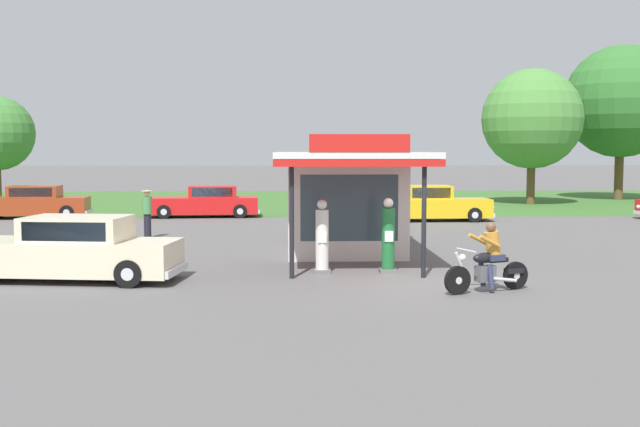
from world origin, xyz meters
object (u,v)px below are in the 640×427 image
(parked_car_back_row_centre_left, at_px, (205,203))
(bystander_admiring_sedan, at_px, (403,213))
(gas_pump_nearside, at_px, (322,240))
(featured_classic_sedan, at_px, (70,251))
(motorcycle_with_rider, at_px, (489,263))
(parked_car_back_row_centre_right, at_px, (33,203))
(parked_car_back_row_right, at_px, (430,205))
(gas_pump_offside, at_px, (388,239))
(bystander_leaning_by_kiosk, at_px, (147,212))

(parked_car_back_row_centre_left, height_order, bystander_admiring_sedan, bystander_admiring_sedan)
(gas_pump_nearside, distance_m, featured_classic_sedan, 6.29)
(motorcycle_with_rider, height_order, parked_car_back_row_centre_right, motorcycle_with_rider)
(parked_car_back_row_right, distance_m, bystander_admiring_sedan, 7.88)
(gas_pump_offside, height_order, parked_car_back_row_centre_right, gas_pump_offside)
(gas_pump_offside, bearing_deg, gas_pump_nearside, -180.00)
(parked_car_back_row_centre_left, bearing_deg, featured_classic_sedan, -94.03)
(gas_pump_nearside, distance_m, bystander_admiring_sedan, 7.76)
(parked_car_back_row_centre_right, xyz_separation_m, bystander_admiring_sedan, (16.21, -9.58, 0.25))
(gas_pump_offside, bearing_deg, bystander_admiring_sedan, 78.39)
(parked_car_back_row_centre_left, relative_size, bystander_admiring_sedan, 3.10)
(gas_pump_nearside, relative_size, parked_car_back_row_centre_right, 0.36)
(featured_classic_sedan, bearing_deg, bystander_admiring_sedan, 40.33)
(parked_car_back_row_centre_right, relative_size, bystander_admiring_sedan, 3.02)
(parked_car_back_row_centre_right, bearing_deg, parked_car_back_row_centre_left, 2.57)
(parked_car_back_row_centre_right, distance_m, bystander_admiring_sedan, 18.83)
(featured_classic_sedan, height_order, parked_car_back_row_centre_right, featured_classic_sedan)
(featured_classic_sedan, distance_m, bystander_leaning_by_kiosk, 8.98)
(parked_car_back_row_centre_left, bearing_deg, gas_pump_offside, -68.55)
(bystander_leaning_by_kiosk, bearing_deg, bystander_admiring_sedan, -6.16)
(motorcycle_with_rider, relative_size, parked_car_back_row_centre_right, 0.39)
(gas_pump_nearside, xyz_separation_m, parked_car_back_row_centre_left, (-4.96, 17.02, -0.19))
(bystander_leaning_by_kiosk, xyz_separation_m, bystander_admiring_sedan, (9.22, -0.99, 0.01))
(bystander_leaning_by_kiosk, height_order, bystander_admiring_sedan, bystander_admiring_sedan)
(parked_car_back_row_right, bearing_deg, bystander_leaning_by_kiosk, -150.60)
(gas_pump_offside, distance_m, parked_car_back_row_centre_left, 18.29)
(featured_classic_sedan, relative_size, bystander_admiring_sedan, 3.20)
(gas_pump_offside, distance_m, bystander_admiring_sedan, 7.23)
(motorcycle_with_rider, height_order, parked_car_back_row_centre_left, motorcycle_with_rider)
(bystander_leaning_by_kiosk, bearing_deg, motorcycle_with_rider, -48.27)
(motorcycle_with_rider, relative_size, parked_car_back_row_centre_left, 0.38)
(gas_pump_offside, relative_size, motorcycle_with_rider, 0.93)
(parked_car_back_row_centre_right, height_order, bystander_leaning_by_kiosk, bystander_leaning_by_kiosk)
(parked_car_back_row_centre_left, bearing_deg, bystander_leaning_by_kiosk, -96.84)
(motorcycle_with_rider, bearing_deg, parked_car_back_row_centre_left, 113.50)
(gas_pump_nearside, xyz_separation_m, featured_classic_sedan, (-6.23, -0.91, -0.15))
(gas_pump_nearside, xyz_separation_m, bystander_admiring_sedan, (3.18, 7.08, 0.09))
(featured_classic_sedan, relative_size, parked_car_back_row_centre_right, 1.06)
(motorcycle_with_rider, xyz_separation_m, parked_car_back_row_centre_left, (-8.61, 19.80, 0.04))
(bystander_admiring_sedan, bearing_deg, parked_car_back_row_right, 72.57)
(parked_car_back_row_centre_left, bearing_deg, bystander_admiring_sedan, -50.69)
(parked_car_back_row_right, bearing_deg, parked_car_back_row_centre_left, 166.99)
(gas_pump_nearside, height_order, bystander_leaning_by_kiosk, gas_pump_nearside)
(parked_car_back_row_centre_right, bearing_deg, bystander_leaning_by_kiosk, -50.83)
(parked_car_back_row_centre_right, bearing_deg, motorcycle_with_rider, -49.37)
(bystander_leaning_by_kiosk, bearing_deg, featured_classic_sedan, -91.21)
(parked_car_back_row_right, relative_size, bystander_admiring_sedan, 3.11)
(gas_pump_offside, bearing_deg, parked_car_back_row_centre_right, 131.53)
(gas_pump_nearside, xyz_separation_m, parked_car_back_row_centre_right, (-13.03, 16.66, -0.16))
(gas_pump_nearside, height_order, gas_pump_offside, gas_pump_offside)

